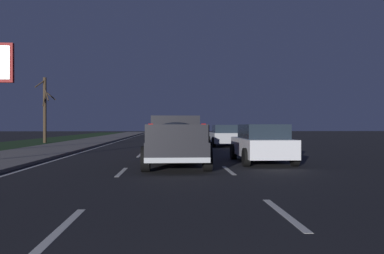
{
  "coord_description": "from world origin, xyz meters",
  "views": [
    {
      "loc": [
        -0.94,
        0.15,
        1.5
      ],
      "look_at": [
        15.74,
        -0.75,
        1.43
      ],
      "focal_mm": 35.78,
      "sensor_mm": 36.0,
      "label": 1
    }
  ],
  "objects_px": {
    "sedan_white": "(262,143)",
    "bare_tree_far": "(45,109)",
    "sedan_red": "(177,138)",
    "sedan_silver": "(224,135)",
    "pickup_truck": "(176,139)"
  },
  "relations": [
    {
      "from": "sedan_silver",
      "to": "bare_tree_far",
      "type": "relative_size",
      "value": 0.79
    },
    {
      "from": "pickup_truck",
      "to": "sedan_red",
      "type": "distance_m",
      "value": 7.57
    },
    {
      "from": "sedan_silver",
      "to": "bare_tree_far",
      "type": "height_order",
      "value": "bare_tree_far"
    },
    {
      "from": "pickup_truck",
      "to": "bare_tree_far",
      "type": "distance_m",
      "value": 22.22
    },
    {
      "from": "pickup_truck",
      "to": "sedan_white",
      "type": "xyz_separation_m",
      "value": [
        0.97,
        -3.48,
        -0.2
      ]
    },
    {
      "from": "sedan_white",
      "to": "bare_tree_far",
      "type": "height_order",
      "value": "bare_tree_far"
    },
    {
      "from": "sedan_red",
      "to": "sedan_silver",
      "type": "bearing_deg",
      "value": -31.77
    },
    {
      "from": "sedan_white",
      "to": "bare_tree_far",
      "type": "distance_m",
      "value": 23.38
    },
    {
      "from": "sedan_red",
      "to": "sedan_white",
      "type": "distance_m",
      "value": 7.37
    },
    {
      "from": "pickup_truck",
      "to": "bare_tree_far",
      "type": "xyz_separation_m",
      "value": [
        19.19,
        11.01,
        1.97
      ]
    },
    {
      "from": "pickup_truck",
      "to": "sedan_silver",
      "type": "relative_size",
      "value": 1.23
    },
    {
      "from": "bare_tree_far",
      "to": "sedan_white",
      "type": "bearing_deg",
      "value": -141.5
    },
    {
      "from": "pickup_truck",
      "to": "sedan_white",
      "type": "height_order",
      "value": "pickup_truck"
    },
    {
      "from": "sedan_red",
      "to": "sedan_white",
      "type": "height_order",
      "value": "same"
    },
    {
      "from": "sedan_silver",
      "to": "sedan_red",
      "type": "distance_m",
      "value": 6.61
    }
  ]
}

